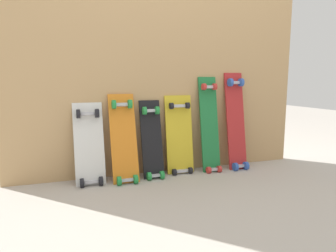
{
  "coord_description": "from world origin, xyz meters",
  "views": [
    {
      "loc": [
        -0.78,
        -2.35,
        0.78
      ],
      "look_at": [
        0.0,
        -0.07,
        0.41
      ],
      "focal_mm": 32.11,
      "sensor_mm": 36.0,
      "label": 1
    }
  ],
  "objects_px": {
    "skateboard_green": "(210,128)",
    "skateboard_black": "(152,143)",
    "skateboard_orange": "(124,142)",
    "skateboard_white": "(89,148)",
    "skateboard_yellow": "(180,138)",
    "skateboard_red": "(236,124)"
  },
  "relations": [
    {
      "from": "skateboard_orange",
      "to": "skateboard_black",
      "type": "bearing_deg",
      "value": 5.48
    },
    {
      "from": "skateboard_red",
      "to": "skateboard_green",
      "type": "bearing_deg",
      "value": 178.87
    },
    {
      "from": "skateboard_yellow",
      "to": "skateboard_green",
      "type": "height_order",
      "value": "skateboard_green"
    },
    {
      "from": "skateboard_white",
      "to": "skateboard_black",
      "type": "height_order",
      "value": "skateboard_black"
    },
    {
      "from": "skateboard_orange",
      "to": "skateboard_yellow",
      "type": "bearing_deg",
      "value": 6.9
    },
    {
      "from": "skateboard_orange",
      "to": "skateboard_green",
      "type": "relative_size",
      "value": 0.84
    },
    {
      "from": "skateboard_white",
      "to": "skateboard_yellow",
      "type": "xyz_separation_m",
      "value": [
        0.75,
        0.03,
        0.02
      ]
    },
    {
      "from": "skateboard_black",
      "to": "skateboard_red",
      "type": "distance_m",
      "value": 0.79
    },
    {
      "from": "skateboard_white",
      "to": "skateboard_orange",
      "type": "bearing_deg",
      "value": -5.39
    },
    {
      "from": "skateboard_green",
      "to": "skateboard_yellow",
      "type": "bearing_deg",
      "value": 174.7
    },
    {
      "from": "skateboard_orange",
      "to": "skateboard_red",
      "type": "distance_m",
      "value": 1.02
    },
    {
      "from": "skateboard_yellow",
      "to": "skateboard_black",
      "type": "bearing_deg",
      "value": -171.8
    },
    {
      "from": "skateboard_white",
      "to": "skateboard_black",
      "type": "distance_m",
      "value": 0.49
    },
    {
      "from": "skateboard_white",
      "to": "skateboard_green",
      "type": "xyz_separation_m",
      "value": [
        1.02,
        0.01,
        0.1
      ]
    },
    {
      "from": "skateboard_green",
      "to": "skateboard_black",
      "type": "bearing_deg",
      "value": -178.77
    },
    {
      "from": "skateboard_black",
      "to": "skateboard_green",
      "type": "height_order",
      "value": "skateboard_green"
    },
    {
      "from": "skateboard_orange",
      "to": "skateboard_yellow",
      "type": "relative_size",
      "value": 1.02
    },
    {
      "from": "skateboard_yellow",
      "to": "skateboard_red",
      "type": "distance_m",
      "value": 0.54
    },
    {
      "from": "skateboard_green",
      "to": "skateboard_red",
      "type": "xyz_separation_m",
      "value": [
        0.26,
        -0.01,
        0.02
      ]
    },
    {
      "from": "skateboard_white",
      "to": "skateboard_yellow",
      "type": "distance_m",
      "value": 0.75
    },
    {
      "from": "skateboard_white",
      "to": "skateboard_yellow",
      "type": "relative_size",
      "value": 0.93
    },
    {
      "from": "skateboard_white",
      "to": "skateboard_yellow",
      "type": "bearing_deg",
      "value": 2.61
    }
  ]
}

